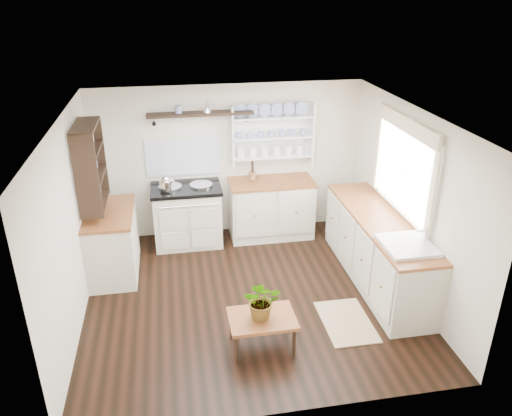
% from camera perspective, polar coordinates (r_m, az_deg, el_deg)
% --- Properties ---
extents(floor, '(4.00, 3.80, 0.01)m').
position_cam_1_polar(floor, '(6.39, -0.76, -10.02)').
color(floor, black).
rests_on(floor, ground).
extents(wall_back, '(4.00, 0.02, 2.30)m').
position_cam_1_polar(wall_back, '(7.56, -3.15, 5.40)').
color(wall_back, silver).
rests_on(wall_back, ground).
extents(wall_right, '(0.02, 3.80, 2.30)m').
position_cam_1_polar(wall_right, '(6.42, 17.10, 0.70)').
color(wall_right, silver).
rests_on(wall_right, ground).
extents(wall_left, '(0.02, 3.80, 2.30)m').
position_cam_1_polar(wall_left, '(5.87, -20.47, -2.06)').
color(wall_left, silver).
rests_on(wall_left, ground).
extents(ceiling, '(4.00, 3.80, 0.01)m').
position_cam_1_polar(ceiling, '(5.43, -0.89, 10.40)').
color(ceiling, white).
rests_on(ceiling, wall_back).
extents(window, '(0.08, 1.55, 1.22)m').
position_cam_1_polar(window, '(6.37, 16.56, 4.62)').
color(window, white).
rests_on(window, wall_right).
extents(aga_cooker, '(1.01, 0.70, 0.94)m').
position_cam_1_polar(aga_cooker, '(7.47, -7.83, -0.76)').
color(aga_cooker, beige).
rests_on(aga_cooker, floor).
extents(back_cabinets, '(1.27, 0.63, 0.90)m').
position_cam_1_polar(back_cabinets, '(7.63, 1.72, 0.04)').
color(back_cabinets, beige).
rests_on(back_cabinets, floor).
extents(right_cabinets, '(0.62, 2.43, 0.90)m').
position_cam_1_polar(right_cabinets, '(6.67, 13.69, -4.55)').
color(right_cabinets, beige).
rests_on(right_cabinets, floor).
extents(belfast_sink, '(0.55, 0.60, 0.45)m').
position_cam_1_polar(belfast_sink, '(5.92, 16.79, -5.11)').
color(belfast_sink, white).
rests_on(belfast_sink, right_cabinets).
extents(left_cabinets, '(0.62, 1.13, 0.90)m').
position_cam_1_polar(left_cabinets, '(6.92, -16.08, -3.71)').
color(left_cabinets, beige).
rests_on(left_cabinets, floor).
extents(plate_rack, '(1.20, 0.22, 0.90)m').
position_cam_1_polar(plate_rack, '(7.51, 1.79, 8.53)').
color(plate_rack, white).
rests_on(plate_rack, wall_back).
extents(high_shelf, '(1.50, 0.29, 0.16)m').
position_cam_1_polar(high_shelf, '(7.19, -6.39, 10.59)').
color(high_shelf, black).
rests_on(high_shelf, wall_back).
extents(left_shelving, '(0.28, 0.80, 1.05)m').
position_cam_1_polar(left_shelving, '(6.52, -18.41, 4.69)').
color(left_shelving, black).
rests_on(left_shelving, wall_left).
extents(kettle, '(0.18, 0.18, 0.21)m').
position_cam_1_polar(kettle, '(7.13, -10.29, 2.86)').
color(kettle, silver).
rests_on(kettle, aga_cooker).
extents(utensil_crock, '(0.10, 0.10, 0.12)m').
position_cam_1_polar(utensil_crock, '(7.46, -0.45, 3.70)').
color(utensil_crock, brown).
rests_on(utensil_crock, back_cabinets).
extents(center_table, '(0.71, 0.51, 0.38)m').
position_cam_1_polar(center_table, '(5.43, 0.70, -12.75)').
color(center_table, brown).
rests_on(center_table, floor).
extents(potted_plant, '(0.43, 0.39, 0.43)m').
position_cam_1_polar(potted_plant, '(5.27, 0.72, -10.49)').
color(potted_plant, '#3F7233').
rests_on(potted_plant, center_table).
extents(floor_rug, '(0.55, 0.85, 0.02)m').
position_cam_1_polar(floor_rug, '(6.05, 10.27, -12.66)').
color(floor_rug, '#8F7953').
rests_on(floor_rug, floor).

